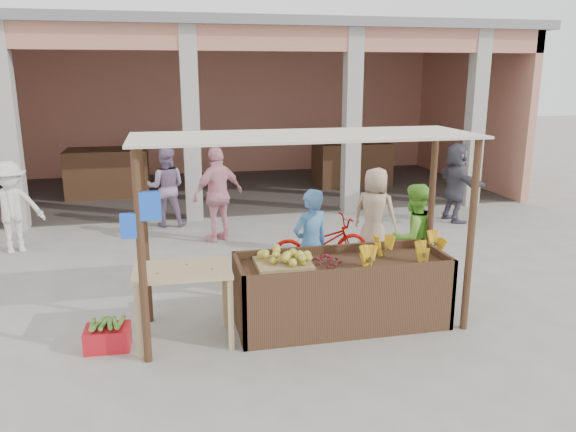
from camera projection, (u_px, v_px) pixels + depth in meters
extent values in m
plane|color=gray|center=(302.00, 327.00, 6.98)|extent=(60.00, 60.00, 0.00)
cube|color=tan|center=(214.00, 108.00, 17.27)|extent=(14.00, 0.20, 4.00)
cube|color=tan|center=(467.00, 111.00, 15.95)|extent=(0.20, 6.00, 4.00)
cube|color=tan|center=(237.00, 38.00, 11.39)|extent=(14.00, 0.30, 0.50)
cube|color=slate|center=(222.00, 30.00, 14.00)|extent=(14.40, 6.40, 0.20)
cube|color=#AAA59C|center=(9.00, 129.00, 10.89)|extent=(0.35, 0.35, 4.00)
cube|color=#AAA59C|center=(191.00, 126.00, 11.62)|extent=(0.35, 0.35, 4.00)
cube|color=#AAA59C|center=(352.00, 123.00, 12.35)|extent=(0.35, 0.35, 4.00)
cube|color=#AAA59C|center=(475.00, 120.00, 12.97)|extent=(0.35, 0.35, 4.00)
cube|color=#4C311E|center=(108.00, 173.00, 14.25)|extent=(2.00, 1.20, 1.20)
cube|color=#4C311E|center=(352.00, 164.00, 15.60)|extent=(2.00, 1.20, 1.20)
cube|color=#4C311E|center=(341.00, 294.00, 6.98)|extent=(2.60, 0.95, 0.80)
cylinder|color=#4C311E|center=(142.00, 260.00, 5.88)|extent=(0.09, 0.09, 2.35)
cylinder|color=#4C311E|center=(471.00, 237.00, 6.67)|extent=(0.09, 0.09, 2.35)
cylinder|color=#4C311E|center=(144.00, 232.00, 6.87)|extent=(0.09, 0.09, 2.35)
cylinder|color=#4C311E|center=(431.00, 216.00, 7.66)|extent=(0.09, 0.09, 2.35)
cube|color=beige|center=(306.00, 136.00, 6.48)|extent=(4.00, 1.35, 0.03)
cube|color=blue|center=(150.00, 206.00, 5.76)|extent=(0.22, 0.08, 0.30)
cube|color=blue|center=(129.00, 226.00, 5.76)|extent=(0.18, 0.07, 0.26)
cube|color=#9B7F50|center=(283.00, 264.00, 6.78)|extent=(0.66, 0.58, 0.06)
ellipsoid|color=gold|center=(283.00, 257.00, 6.76)|extent=(0.57, 0.50, 0.12)
ellipsoid|color=maroon|center=(326.00, 259.00, 6.83)|extent=(0.48, 0.39, 0.15)
cube|color=tan|center=(182.00, 270.00, 6.42)|extent=(1.13, 0.77, 0.04)
cube|color=tan|center=(138.00, 323.00, 6.12)|extent=(0.06, 0.06, 0.86)
cube|color=tan|center=(231.00, 314.00, 6.33)|extent=(0.06, 0.06, 0.86)
cube|color=tan|center=(140.00, 300.00, 6.73)|extent=(0.06, 0.06, 0.86)
cube|color=tan|center=(225.00, 293.00, 6.94)|extent=(0.06, 0.06, 0.86)
cube|color=red|center=(108.00, 338.00, 6.42)|extent=(0.51, 0.38, 0.26)
ellipsoid|color=maroon|center=(368.00, 200.00, 12.53)|extent=(0.45, 0.45, 0.62)
ellipsoid|color=maroon|center=(382.00, 199.00, 12.66)|extent=(0.45, 0.45, 0.62)
imported|color=#4882BF|center=(311.00, 242.00, 7.65)|extent=(0.76, 0.67, 1.68)
imported|color=#7BD43D|center=(413.00, 235.00, 7.99)|extent=(0.88, 0.63, 1.65)
imported|color=#970701|center=(320.00, 243.00, 8.92)|extent=(0.73, 1.77, 0.90)
imported|color=silver|center=(11.00, 204.00, 9.72)|extent=(1.24, 0.91, 1.74)
imported|color=pink|center=(218.00, 191.00, 10.34)|extent=(1.26, 1.05, 1.89)
imported|color=tan|center=(375.00, 209.00, 9.38)|extent=(0.98, 0.96, 1.72)
imported|color=#4C4A56|center=(456.00, 180.00, 11.78)|extent=(0.72, 1.64, 1.75)
imported|color=gray|center=(166.00, 183.00, 11.41)|extent=(0.92, 0.60, 1.77)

